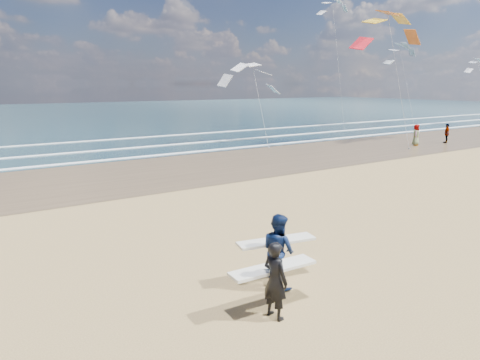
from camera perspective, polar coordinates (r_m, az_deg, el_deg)
wet_sand_strip at (r=35.99m, az=11.78°, el=3.97°), size 220.00×12.00×0.01m
ocean at (r=83.33m, az=-15.44°, el=8.61°), size 220.00×100.00×0.02m
foam_breakers at (r=43.68m, az=2.45°, el=5.78°), size 220.00×11.70×0.05m
surfer_near at (r=10.07m, az=4.68°, el=-12.97°), size 2.22×1.04×1.85m
surfer_far at (r=11.50m, az=5.12°, el=-9.26°), size 2.26×1.33×2.01m
beachgoer_0 at (r=40.74m, az=22.43°, el=5.58°), size 1.08×0.95×1.85m
beachgoer_1 at (r=43.54m, az=25.84°, el=5.62°), size 1.07×1.00×1.77m
kite_0 at (r=40.22m, az=19.82°, el=15.76°), size 7.99×4.98×12.81m
kite_1 at (r=38.72m, az=2.33°, el=11.86°), size 6.36×4.80×8.22m
kite_2 at (r=58.72m, az=21.17°, el=12.69°), size 5.58×4.71×11.26m
kite_5 at (r=53.77m, az=12.89°, el=15.60°), size 4.71×4.62×16.10m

